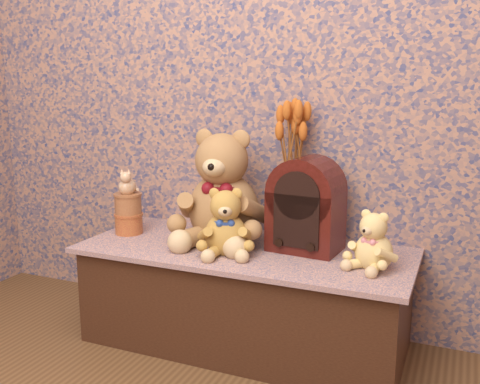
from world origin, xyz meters
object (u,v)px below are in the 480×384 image
Objects in this scene: cathedral_radio at (306,204)px; ceramic_vase at (293,216)px; teddy_medium at (226,218)px; cat_figurine at (127,181)px; teddy_large at (224,182)px; teddy_small at (374,237)px; biscuit_tin_lower at (129,224)px.

ceramic_vase is at bearing 134.75° from cathedral_radio.
teddy_medium is 2.42× the size of cat_figurine.
teddy_large is 2.23× the size of teddy_small.
biscuit_tin_lower is 0.19m from cat_figurine.
teddy_small is 1.88× the size of biscuit_tin_lower.
biscuit_tin_lower is (-0.70, -0.18, -0.06)m from ceramic_vase.
teddy_large reaches higher than biscuit_tin_lower.
teddy_medium is 0.32m from cathedral_radio.
teddy_small is at bearing -17.51° from teddy_medium.
cathedral_radio is 3.24× the size of cat_figurine.
teddy_medium is at bearing -143.96° from cathedral_radio.
teddy_medium is at bearing -124.47° from ceramic_vase.
teddy_medium is 1.23× the size of teddy_small.
ceramic_vase is 0.73m from cat_figurine.
biscuit_tin_lower is (-0.43, -0.07, -0.21)m from teddy_large.
teddy_medium reaches higher than biscuit_tin_lower.
cat_figurine is (-1.07, 0.04, 0.12)m from teddy_small.
teddy_large is 0.44m from cat_figurine.
teddy_large is at bearing -157.11° from ceramic_vase.
teddy_small is at bearing -25.43° from cat_figurine.
cathedral_radio reaches higher than teddy_small.
teddy_small is at bearing -15.73° from teddy_large.
teddy_small is (0.64, -0.11, -0.14)m from teddy_large.
teddy_large is 0.67m from teddy_small.
teddy_large reaches higher than cathedral_radio.
cat_figurine is (-0.43, -0.07, -0.02)m from teddy_large.
teddy_medium is at bearing -68.89° from teddy_large.
teddy_large is 1.80× the size of teddy_medium.
teddy_medium is at bearing -33.05° from cat_figurine.
biscuit_tin_lower is at bearing -158.92° from teddy_small.
cat_figurine is (-0.51, 0.09, 0.10)m from teddy_medium.
cat_figurine is at bearing 147.84° from teddy_medium.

